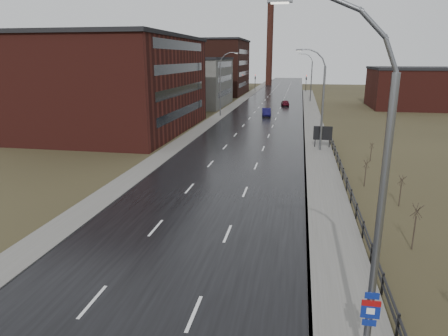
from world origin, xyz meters
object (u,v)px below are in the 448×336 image
at_px(car_near, 266,112).
at_px(car_far, 285,103).
at_px(billboard, 323,134).
at_px(streetlight_main, 370,206).

height_order(car_near, car_far, car_near).
xyz_separation_m(billboard, car_far, (-5.94, 42.42, -1.10)).
bearing_deg(car_far, billboard, 90.96).
distance_m(billboard, car_far, 42.85).
relative_size(streetlight_main, car_near, 2.76).
relative_size(billboard, car_near, 0.61).
xyz_separation_m(billboard, car_near, (-8.73, 25.74, -1.06)).
xyz_separation_m(streetlight_main, car_far, (-5.31, 77.94, -5.38)).
bearing_deg(car_near, streetlight_main, -89.15).
height_order(streetlight_main, billboard, streetlight_main).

